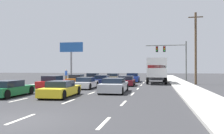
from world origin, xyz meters
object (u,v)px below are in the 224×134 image
Objects in this scene: box_truck at (156,69)px; pedestrian_near_corner at (66,75)px; car_black at (93,77)px; car_maroon at (126,81)px; car_orange at (77,80)px; roadside_billboard at (71,52)px; car_green at (9,89)px; car_white at (86,83)px; car_tan at (113,78)px; car_red at (53,83)px; utility_pole_mid at (196,47)px; car_yellow at (61,89)px; car_navy at (102,80)px; car_blue at (133,78)px; car_silver at (114,86)px; traffic_signal_mast at (169,52)px.

box_truck reaches higher than pedestrian_near_corner.
car_maroon is (6.78, -9.35, -0.04)m from car_black.
car_orange is 5.93m from pedestrian_near_corner.
car_orange is at bearing -66.40° from roadside_billboard.
car_white is (3.39, 7.61, -0.03)m from car_green.
car_green is 0.51× the size of box_truck.
car_tan is (3.68, 21.24, 0.03)m from car_green.
car_orange is 7.06m from car_white.
pedestrian_near_corner is (-3.30, 18.67, 0.48)m from car_green.
car_red is 0.98× the size of car_tan.
car_white is 15.27m from utility_pole_mid.
car_green is 18.97m from pedestrian_near_corner.
car_black reaches higher than car_green.
roadside_billboard reaches higher than car_yellow.
car_green is at bearing -119.79° from car_maroon.
car_blue reaches higher than car_navy.
car_maroon is at bearing -27.59° from car_navy.
car_blue is 7.84m from car_maroon.
box_truck is at bearing 164.78° from utility_pole_mid.
pedestrian_near_corner reaches higher than car_silver.
car_navy is 8.34m from pedestrian_near_corner.
car_silver is (0.09, -15.75, -0.05)m from car_blue.
car_black is at bearing 99.68° from car_yellow.
car_tan is 0.95× the size of car_blue.
car_blue reaches higher than car_maroon.
car_blue is 10.31m from pedestrian_near_corner.
car_navy is at bearing -90.84° from car_tan.
traffic_signal_mast is 0.74× the size of utility_pole_mid.
pedestrian_near_corner is at bearing 121.15° from car_white.
car_maroon is 0.90× the size of car_silver.
car_green is 0.90× the size of car_navy.
car_silver is (6.79, -17.25, -0.00)m from car_black.
car_white is 2.32× the size of pedestrian_near_corner.
utility_pole_mid is at bearing 46.07° from car_green.
car_blue is 0.50× the size of utility_pole_mid.
car_maroon is at bearing -123.82° from box_truck.
car_orange reaches higher than car_yellow.
car_navy is at bearing 88.35° from car_white.
utility_pole_mid is at bearing -20.00° from car_black.
car_silver is 22.15m from traffic_signal_mast.
box_truck reaches higher than car_silver.
traffic_signal_mast is at bearing 67.00° from car_maroon.
car_tan reaches higher than car_maroon.
box_truck reaches higher than car_red.
car_orange is 1.04× the size of car_white.
car_blue is (3.52, 12.43, 0.10)m from car_white.
pedestrian_near_corner is at bearing 100.03° from car_green.
box_truck is (3.53, -2.68, 1.32)m from car_blue.
car_yellow is 26.58m from traffic_signal_mast.
car_red is at bearing -171.15° from car_white.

